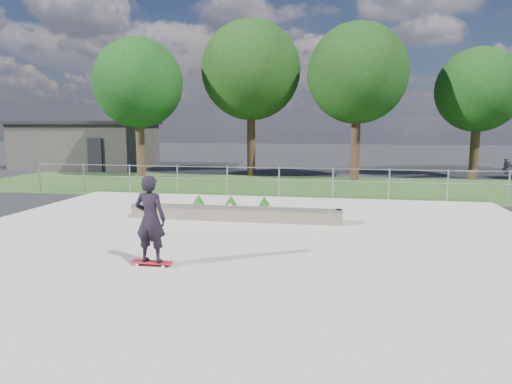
# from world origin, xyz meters

# --- Properties ---
(ground) EXTENTS (120.00, 120.00, 0.00)m
(ground) POSITION_xyz_m (0.00, 0.00, 0.00)
(ground) COLOR black
(ground) RESTS_ON ground
(grass_verge) EXTENTS (30.00, 8.00, 0.02)m
(grass_verge) POSITION_xyz_m (0.00, 11.00, 0.01)
(grass_verge) COLOR #29491D
(grass_verge) RESTS_ON ground
(concrete_slab) EXTENTS (15.00, 15.00, 0.06)m
(concrete_slab) POSITION_xyz_m (0.00, 0.00, 0.03)
(concrete_slab) COLOR #B0AC9C
(concrete_slab) RESTS_ON ground
(fence) EXTENTS (20.06, 0.06, 1.20)m
(fence) POSITION_xyz_m (0.00, 7.50, 0.77)
(fence) COLOR gray
(fence) RESTS_ON ground
(building) EXTENTS (8.40, 5.40, 3.00)m
(building) POSITION_xyz_m (-14.00, 18.00, 1.51)
(building) COLOR #312F2C
(building) RESTS_ON ground
(tree_far_left) EXTENTS (4.55, 4.55, 7.15)m
(tree_far_left) POSITION_xyz_m (-8.00, 13.00, 4.85)
(tree_far_left) COLOR #382416
(tree_far_left) RESTS_ON ground
(tree_mid_left) EXTENTS (5.25, 5.25, 8.25)m
(tree_mid_left) POSITION_xyz_m (-2.50, 15.00, 5.61)
(tree_mid_left) COLOR #321E14
(tree_mid_left) RESTS_ON ground
(tree_mid_right) EXTENTS (4.90, 4.90, 7.70)m
(tree_mid_right) POSITION_xyz_m (3.00, 14.00, 5.23)
(tree_mid_right) COLOR #321D14
(tree_mid_right) RESTS_ON ground
(tree_far_right) EXTENTS (4.20, 4.20, 6.60)m
(tree_far_right) POSITION_xyz_m (9.00, 15.50, 4.48)
(tree_far_right) COLOR #302213
(tree_far_right) RESTS_ON ground
(grind_ledge) EXTENTS (6.00, 0.44, 0.43)m
(grind_ledge) POSITION_xyz_m (-0.68, 2.90, 0.26)
(grind_ledge) COLOR brown
(grind_ledge) RESTS_ON concrete_slab
(planter_bed) EXTENTS (3.00, 1.20, 0.61)m
(planter_bed) POSITION_xyz_m (-0.93, 3.38, 0.24)
(planter_bed) COLOR black
(planter_bed) RESTS_ON concrete_slab
(skateboarder) EXTENTS (0.80, 0.44, 1.74)m
(skateboarder) POSITION_xyz_m (-1.29, -1.46, 0.96)
(skateboarder) COLOR white
(skateboarder) RESTS_ON concrete_slab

